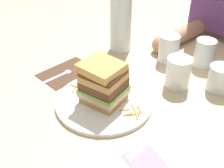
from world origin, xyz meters
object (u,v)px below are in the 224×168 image
sandwich (103,83)px  empty_tumbler_0 (169,48)px  main_plate (104,102)px  water_bottle (121,14)px  empty_tumbler_2 (220,78)px  napkin_pink (146,162)px  fork (61,74)px  empty_tumbler_1 (204,53)px  knife (153,136)px  napkin_dark (67,72)px  juice_glass (178,74)px

sandwich → empty_tumbler_0: sandwich is taller
main_plate → empty_tumbler_0: 0.32m
water_bottle → empty_tumbler_2: water_bottle is taller
sandwich → napkin_pink: size_ratio=1.44×
fork → empty_tumbler_2: empty_tumbler_2 is taller
empty_tumbler_1 → napkin_pink: (0.16, -0.45, -0.05)m
water_bottle → napkin_pink: water_bottle is taller
knife → empty_tumbler_1: empty_tumbler_1 is taller
sandwich → fork: sandwich is taller
napkin_dark → empty_tumbler_0: 0.35m
empty_tumbler_0 → juice_glass: bearing=-40.4°
knife → juice_glass: 0.24m
fork → empty_tumbler_1: bearing=55.7°
knife → juice_glass: juice_glass is taller
knife → empty_tumbler_2: (-0.00, 0.29, 0.04)m
napkin_pink → fork: bearing=172.3°
fork → juice_glass: size_ratio=1.77×
main_plate → empty_tumbler_1: empty_tumbler_1 is taller
knife → empty_tumbler_2: size_ratio=2.55×
empty_tumbler_2 → empty_tumbler_1: bearing=141.9°
juice_glass → empty_tumbler_0: 0.15m
main_plate → empty_tumbler_0: bearing=95.9°
napkin_dark → water_bottle: bearing=90.4°
empty_tumbler_0 → empty_tumbler_1: bearing=33.6°
napkin_dark → knife: (0.38, -0.01, 0.00)m
napkin_dark → empty_tumbler_1: empty_tumbler_1 is taller
empty_tumbler_0 → napkin_pink: 0.46m
sandwich → fork: 0.21m
water_bottle → empty_tumbler_0: water_bottle is taller
main_plate → empty_tumbler_1: (0.07, 0.38, 0.04)m
empty_tumbler_2 → sandwich: bearing=-120.6°
knife → napkin_dark: bearing=178.7°
knife → juice_glass: size_ratio=2.14×
juice_glass → water_bottle: size_ratio=0.31×
knife → empty_tumbler_0: 0.38m
napkin_dark → juice_glass: (0.28, 0.21, 0.04)m
juice_glass → empty_tumbler_0: same height
sandwich → water_bottle: bearing=128.7°
sandwich → napkin_pink: sandwich is taller
sandwich → napkin_pink: bearing=-16.6°
sandwich → juice_glass: size_ratio=1.40×
empty_tumbler_0 → empty_tumbler_1: (0.10, 0.07, -0.00)m
water_bottle → main_plate: bearing=-51.2°
main_plate → napkin_pink: 0.23m
main_plate → empty_tumbler_1: bearing=80.4°
sandwich → knife: sandwich is taller
napkin_dark → empty_tumbler_0: size_ratio=1.82×
knife → juice_glass: bearing=114.3°
main_plate → knife: (0.18, 0.00, -0.00)m
empty_tumbler_0 → main_plate: bearing=-84.1°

